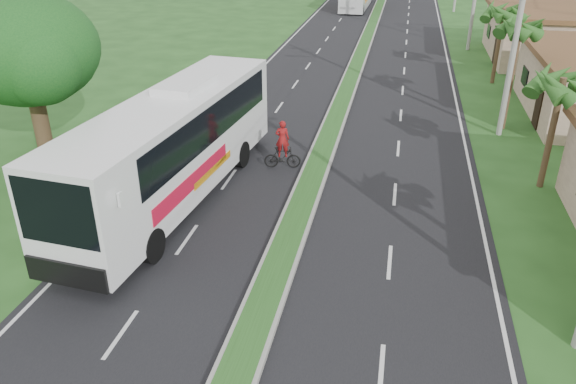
# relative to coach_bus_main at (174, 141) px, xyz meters

# --- Properties ---
(ground) EXTENTS (180.00, 180.00, 0.00)m
(ground) POSITION_rel_coach_bus_main_xyz_m (4.96, -8.03, -2.43)
(ground) COLOR #22491A
(ground) RESTS_ON ground
(road_asphalt) EXTENTS (14.00, 160.00, 0.02)m
(road_asphalt) POSITION_rel_coach_bus_main_xyz_m (4.96, 11.97, -2.42)
(road_asphalt) COLOR black
(road_asphalt) RESTS_ON ground
(median_strip) EXTENTS (1.20, 160.00, 0.18)m
(median_strip) POSITION_rel_coach_bus_main_xyz_m (4.96, 11.97, -2.33)
(median_strip) COLOR gray
(median_strip) RESTS_ON ground
(lane_edge_left) EXTENTS (0.12, 160.00, 0.01)m
(lane_edge_left) POSITION_rel_coach_bus_main_xyz_m (-1.74, 11.97, -2.43)
(lane_edge_left) COLOR silver
(lane_edge_left) RESTS_ON ground
(lane_edge_right) EXTENTS (0.12, 160.00, 0.01)m
(lane_edge_right) POSITION_rel_coach_bus_main_xyz_m (11.66, 11.97, -2.43)
(lane_edge_right) COLOR silver
(lane_edge_right) RESTS_ON ground
(shop_far) EXTENTS (8.60, 11.60, 3.82)m
(shop_far) POSITION_rel_coach_bus_main_xyz_m (18.96, 27.97, -0.50)
(shop_far) COLOR tan
(shop_far) RESTS_ON ground
(palm_verge_b) EXTENTS (2.40, 2.40, 5.05)m
(palm_verge_b) POSITION_rel_coach_bus_main_xyz_m (14.36, 3.97, 1.93)
(palm_verge_b) COLOR #473321
(palm_verge_b) RESTS_ON ground
(palm_verge_c) EXTENTS (2.40, 2.40, 5.85)m
(palm_verge_c) POSITION_rel_coach_bus_main_xyz_m (13.76, 10.97, 2.69)
(palm_verge_c) COLOR #473321
(palm_verge_c) RESTS_ON ground
(palm_verge_d) EXTENTS (2.40, 2.40, 5.25)m
(palm_verge_d) POSITION_rel_coach_bus_main_xyz_m (14.26, 19.97, 2.12)
(palm_verge_d) COLOR #473321
(palm_verge_d) RESTS_ON ground
(shade_tree) EXTENTS (6.30, 6.00, 7.54)m
(shade_tree) POSITION_rel_coach_bus_main_xyz_m (-7.15, 1.99, 2.60)
(shade_tree) COLOR #473321
(shade_tree) RESTS_ON ground
(utility_pole_b) EXTENTS (3.20, 0.28, 12.00)m
(utility_pole_b) POSITION_rel_coach_bus_main_xyz_m (13.43, 9.97, 3.83)
(utility_pole_b) COLOR gray
(utility_pole_b) RESTS_ON ground
(coach_bus_main) EXTENTS (4.13, 13.87, 4.42)m
(coach_bus_main) POSITION_rel_coach_bus_main_xyz_m (0.00, 0.00, 0.00)
(coach_bus_main) COLOR white
(coach_bus_main) RESTS_ON ground
(motorcyclist) EXTENTS (1.68, 0.72, 2.22)m
(motorcyclist) POSITION_rel_coach_bus_main_xyz_m (3.45, 3.64, -1.62)
(motorcyclist) COLOR black
(motorcyclist) RESTS_ON ground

